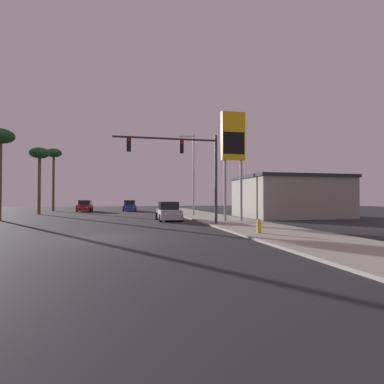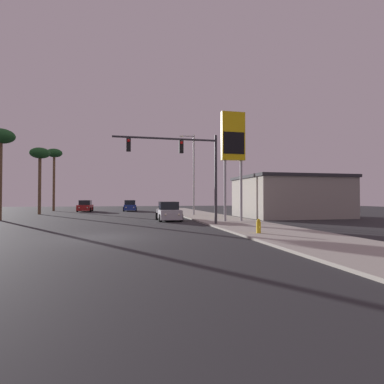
{
  "view_description": "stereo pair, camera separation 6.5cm",
  "coord_description": "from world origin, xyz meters",
  "px_view_note": "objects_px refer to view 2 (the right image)",
  "views": [
    {
      "loc": [
        1.07,
        -15.86,
        1.99
      ],
      "look_at": [
        6.94,
        10.34,
        2.54
      ],
      "focal_mm": 28.0,
      "sensor_mm": 36.0,
      "label": 1
    },
    {
      "loc": [
        1.13,
        -15.88,
        1.99
      ],
      "look_at": [
        6.94,
        10.34,
        2.54
      ],
      "focal_mm": 28.0,
      "sensor_mm": 36.0,
      "label": 2
    }
  ],
  "objects_px": {
    "street_lamp": "(193,170)",
    "palm_tree_near": "(0,141)",
    "car_blue": "(130,206)",
    "palm_tree_mid": "(40,157)",
    "car_silver": "(169,212)",
    "car_red": "(85,206)",
    "traffic_light_mast": "(187,160)",
    "gas_station_sign": "(233,142)",
    "fire_hydrant": "(259,226)",
    "palm_tree_far": "(54,157)"
  },
  "relations": [
    {
      "from": "gas_station_sign",
      "to": "fire_hydrant",
      "type": "relative_size",
      "value": 11.84
    },
    {
      "from": "car_blue",
      "to": "car_silver",
      "type": "height_order",
      "value": "same"
    },
    {
      "from": "street_lamp",
      "to": "palm_tree_mid",
      "type": "xyz_separation_m",
      "value": [
        -17.7,
        7.08,
        2.0
      ]
    },
    {
      "from": "traffic_light_mast",
      "to": "street_lamp",
      "type": "bearing_deg",
      "value": 75.52
    },
    {
      "from": "palm_tree_far",
      "to": "fire_hydrant",
      "type": "bearing_deg",
      "value": -62.93
    },
    {
      "from": "traffic_light_mast",
      "to": "fire_hydrant",
      "type": "height_order",
      "value": "traffic_light_mast"
    },
    {
      "from": "palm_tree_mid",
      "to": "palm_tree_near",
      "type": "distance_m",
      "value": 10.02
    },
    {
      "from": "car_red",
      "to": "car_silver",
      "type": "bearing_deg",
      "value": 116.75
    },
    {
      "from": "street_lamp",
      "to": "car_silver",
      "type": "bearing_deg",
      "value": -119.69
    },
    {
      "from": "fire_hydrant",
      "to": "palm_tree_near",
      "type": "xyz_separation_m",
      "value": [
        -18.0,
        14.98,
        6.67
      ]
    },
    {
      "from": "car_red",
      "to": "car_silver",
      "type": "height_order",
      "value": "same"
    },
    {
      "from": "traffic_light_mast",
      "to": "car_silver",
      "type": "bearing_deg",
      "value": 95.97
    },
    {
      "from": "car_silver",
      "to": "palm_tree_near",
      "type": "height_order",
      "value": "palm_tree_near"
    },
    {
      "from": "street_lamp",
      "to": "palm_tree_near",
      "type": "bearing_deg",
      "value": -170.98
    },
    {
      "from": "car_red",
      "to": "palm_tree_near",
      "type": "bearing_deg",
      "value": 74.86
    },
    {
      "from": "traffic_light_mast",
      "to": "palm_tree_near",
      "type": "relative_size",
      "value": 0.91
    },
    {
      "from": "gas_station_sign",
      "to": "palm_tree_mid",
      "type": "relative_size",
      "value": 1.1
    },
    {
      "from": "car_silver",
      "to": "palm_tree_near",
      "type": "xyz_separation_m",
      "value": [
        -14.78,
        3.42,
        6.39
      ]
    },
    {
      "from": "car_silver",
      "to": "palm_tree_mid",
      "type": "height_order",
      "value": "palm_tree_mid"
    },
    {
      "from": "palm_tree_mid",
      "to": "palm_tree_far",
      "type": "relative_size",
      "value": 0.85
    },
    {
      "from": "gas_station_sign",
      "to": "fire_hydrant",
      "type": "height_order",
      "value": "gas_station_sign"
    },
    {
      "from": "car_blue",
      "to": "gas_station_sign",
      "type": "bearing_deg",
      "value": 108.39
    },
    {
      "from": "fire_hydrant",
      "to": "palm_tree_far",
      "type": "bearing_deg",
      "value": 117.07
    },
    {
      "from": "street_lamp",
      "to": "fire_hydrant",
      "type": "distance_m",
      "value": 18.49
    },
    {
      "from": "traffic_light_mast",
      "to": "palm_tree_far",
      "type": "bearing_deg",
      "value": 117.8
    },
    {
      "from": "traffic_light_mast",
      "to": "palm_tree_near",
      "type": "bearing_deg",
      "value": 150.0
    },
    {
      "from": "car_silver",
      "to": "palm_tree_far",
      "type": "bearing_deg",
      "value": -57.03
    },
    {
      "from": "fire_hydrant",
      "to": "car_silver",
      "type": "bearing_deg",
      "value": 105.59
    },
    {
      "from": "street_lamp",
      "to": "palm_tree_mid",
      "type": "height_order",
      "value": "street_lamp"
    },
    {
      "from": "car_blue",
      "to": "fire_hydrant",
      "type": "bearing_deg",
      "value": 100.98
    },
    {
      "from": "car_blue",
      "to": "palm_tree_mid",
      "type": "xyz_separation_m",
      "value": [
        -10.96,
        -7.38,
        6.36
      ]
    },
    {
      "from": "car_silver",
      "to": "gas_station_sign",
      "type": "distance_m",
      "value": 8.27
    },
    {
      "from": "street_lamp",
      "to": "palm_tree_near",
      "type": "xyz_separation_m",
      "value": [
        -18.39,
        -2.92,
        2.03
      ]
    },
    {
      "from": "street_lamp",
      "to": "palm_tree_far",
      "type": "xyz_separation_m",
      "value": [
        -18.26,
        17.08,
        3.3
      ]
    },
    {
      "from": "gas_station_sign",
      "to": "palm_tree_near",
      "type": "xyz_separation_m",
      "value": [
        -19.68,
        6.6,
        0.54
      ]
    },
    {
      "from": "car_blue",
      "to": "car_red",
      "type": "relative_size",
      "value": 0.99
    },
    {
      "from": "palm_tree_mid",
      "to": "fire_hydrant",
      "type": "bearing_deg",
      "value": -55.27
    },
    {
      "from": "car_silver",
      "to": "palm_tree_near",
      "type": "relative_size",
      "value": 0.52
    },
    {
      "from": "street_lamp",
      "to": "car_blue",
      "type": "bearing_deg",
      "value": 114.99
    },
    {
      "from": "car_blue",
      "to": "palm_tree_mid",
      "type": "distance_m",
      "value": 14.66
    },
    {
      "from": "car_red",
      "to": "palm_tree_near",
      "type": "relative_size",
      "value": 0.53
    },
    {
      "from": "car_silver",
      "to": "palm_tree_mid",
      "type": "distance_m",
      "value": 20.47
    },
    {
      "from": "car_red",
      "to": "fire_hydrant",
      "type": "relative_size",
      "value": 5.7
    },
    {
      "from": "palm_tree_mid",
      "to": "palm_tree_near",
      "type": "bearing_deg",
      "value": -93.96
    },
    {
      "from": "car_red",
      "to": "traffic_light_mast",
      "type": "height_order",
      "value": "traffic_light_mast"
    },
    {
      "from": "gas_station_sign",
      "to": "palm_tree_near",
      "type": "relative_size",
      "value": 1.09
    },
    {
      "from": "car_silver",
      "to": "street_lamp",
      "type": "height_order",
      "value": "street_lamp"
    },
    {
      "from": "gas_station_sign",
      "to": "car_silver",
      "type": "bearing_deg",
      "value": 147.01
    },
    {
      "from": "car_silver",
      "to": "street_lamp",
      "type": "xyz_separation_m",
      "value": [
        3.61,
        6.33,
        4.36
      ]
    },
    {
      "from": "fire_hydrant",
      "to": "palm_tree_near",
      "type": "bearing_deg",
      "value": 140.25
    }
  ]
}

